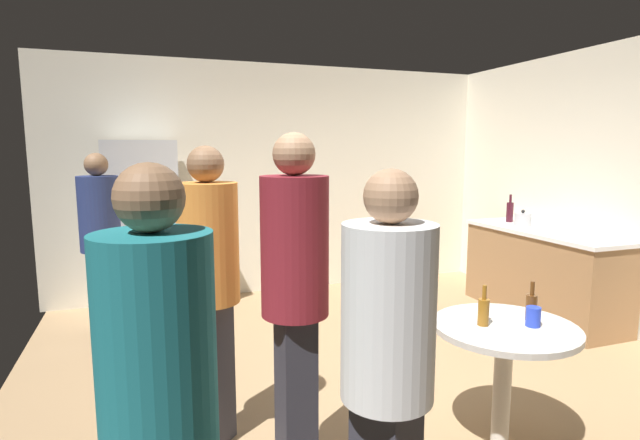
{
  "coord_description": "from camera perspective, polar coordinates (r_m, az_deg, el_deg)",
  "views": [
    {
      "loc": [
        -1.56,
        -3.15,
        1.71
      ],
      "look_at": [
        -0.18,
        0.7,
        1.13
      ],
      "focal_mm": 27.78,
      "sensor_mm": 36.0,
      "label": 1
    }
  ],
  "objects": [
    {
      "name": "refrigerator",
      "position": [
        5.41,
        -19.69,
        -0.96
      ],
      "size": [
        0.7,
        0.68,
        1.8
      ],
      "color": "silver",
      "rests_on": "ground_plane"
    },
    {
      "name": "plastic_cup_blue",
      "position": [
        3.04,
        23.35,
        -10.19
      ],
      "size": [
        0.08,
        0.08,
        0.11
      ],
      "primitive_type": "cylinder",
      "color": "blue",
      "rests_on": "foreground_table"
    },
    {
      "name": "person_in_teal_shirt",
      "position": [
        1.61,
        -18.02,
        -19.16
      ],
      "size": [
        0.43,
        0.43,
        1.68
      ],
      "rotation": [
        0.0,
        0.0,
        0.31
      ],
      "color": "#2D2D38",
      "rests_on": "ground_plane"
    },
    {
      "name": "beer_bottle_amber",
      "position": [
        2.95,
        18.32,
        -9.89
      ],
      "size": [
        0.06,
        0.06,
        0.23
      ],
      "color": "#8C5919",
      "rests_on": "foreground_table"
    },
    {
      "name": "wine_bottle_on_counter",
      "position": [
        5.96,
        21.02,
        0.93
      ],
      "size": [
        0.08,
        0.08,
        0.31
      ],
      "color": "#3F141E",
      "rests_on": "kitchen_counter"
    },
    {
      "name": "person_in_white_shirt",
      "position": [
        1.88,
        7.76,
        -15.45
      ],
      "size": [
        0.45,
        0.45,
        1.65
      ],
      "rotation": [
        0.0,
        0.0,
        0.41
      ],
      "color": "#2D2D38",
      "rests_on": "ground_plane"
    },
    {
      "name": "kettle",
      "position": [
        5.7,
        22.32,
        0.06
      ],
      "size": [
        0.24,
        0.17,
        0.18
      ],
      "color": "#B2B2B7",
      "rests_on": "kitchen_counter"
    },
    {
      "name": "beer_bottle_brown",
      "position": [
        3.13,
        23.16,
        -9.12
      ],
      "size": [
        0.06,
        0.06,
        0.23
      ],
      "color": "#593314",
      "rests_on": "foreground_table"
    },
    {
      "name": "ground_plane",
      "position": [
        3.93,
        6.29,
        -18.52
      ],
      "size": [
        5.2,
        5.2,
        0.1
      ],
      "primitive_type": "cube",
      "color": "#9E7C56"
    },
    {
      "name": "person_in_maroon_shirt",
      "position": [
        2.5,
        -2.9,
        -7.07
      ],
      "size": [
        0.35,
        0.35,
        1.79
      ],
      "rotation": [
        0.0,
        0.0,
        0.02
      ],
      "color": "#2D2D38",
      "rests_on": "ground_plane"
    },
    {
      "name": "foreground_table",
      "position": [
        3.06,
        20.49,
        -13.11
      ],
      "size": [
        0.8,
        0.8,
        0.73
      ],
      "color": "beige",
      "rests_on": "ground_plane"
    },
    {
      "name": "person_in_navy_shirt",
      "position": [
        4.73,
        -23.97,
        -1.4
      ],
      "size": [
        0.42,
        0.42,
        1.68
      ],
      "rotation": [
        0.0,
        0.0,
        -1.31
      ],
      "color": "#2D2D38",
      "rests_on": "ground_plane"
    },
    {
      "name": "wall_back",
      "position": [
        6.0,
        -4.57,
        4.66
      ],
      "size": [
        5.32,
        0.06,
        2.7
      ],
      "primitive_type": "cube",
      "color": "silver",
      "rests_on": "ground_plane"
    },
    {
      "name": "kitchen_counter",
      "position": [
        5.63,
        24.24,
        -5.53
      ],
      "size": [
        0.64,
        1.76,
        0.9
      ],
      "color": "olive",
      "rests_on": "ground_plane"
    },
    {
      "name": "person_in_orange_shirt",
      "position": [
        2.87,
        -12.65,
        -6.06
      ],
      "size": [
        0.48,
        0.48,
        1.73
      ],
      "rotation": [
        0.0,
        0.0,
        -0.75
      ],
      "color": "#2D2D38",
      "rests_on": "ground_plane"
    }
  ]
}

